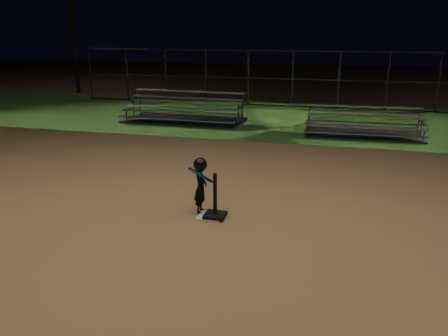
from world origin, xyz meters
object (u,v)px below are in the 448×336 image
at_px(batting_tee, 215,209).
at_px(bleacher_right, 363,130).
at_px(child_batter, 201,184).
at_px(bleacher_left, 184,116).
at_px(home_plate, 210,216).

relative_size(batting_tee, bleacher_right, 0.22).
bearing_deg(bleacher_right, child_batter, -114.42).
height_order(batting_tee, bleacher_right, bleacher_right).
distance_m(batting_tee, child_batter, 0.55).
bearing_deg(batting_tee, bleacher_left, 112.93).
height_order(child_batter, bleacher_right, child_batter).
xyz_separation_m(home_plate, bleacher_right, (2.94, 7.78, 0.17)).
bearing_deg(child_batter, batting_tee, -124.22).
bearing_deg(batting_tee, home_plate, 167.44).
bearing_deg(bleacher_left, home_plate, -65.96).
height_order(home_plate, bleacher_right, bleacher_right).
bearing_deg(home_plate, batting_tee, -12.56).
distance_m(home_plate, child_batter, 0.63).
bearing_deg(child_batter, bleacher_left, 16.71).
relative_size(child_batter, bleacher_left, 0.24).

